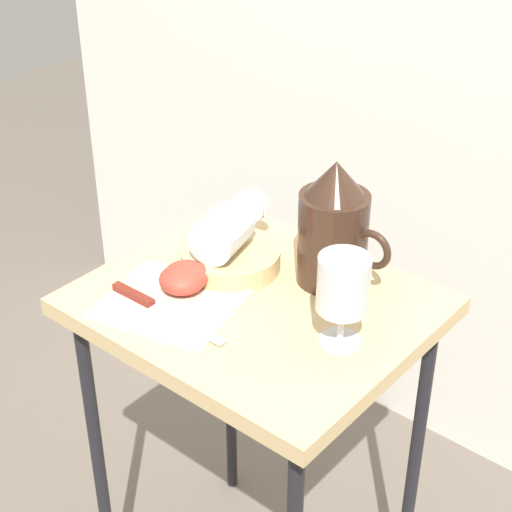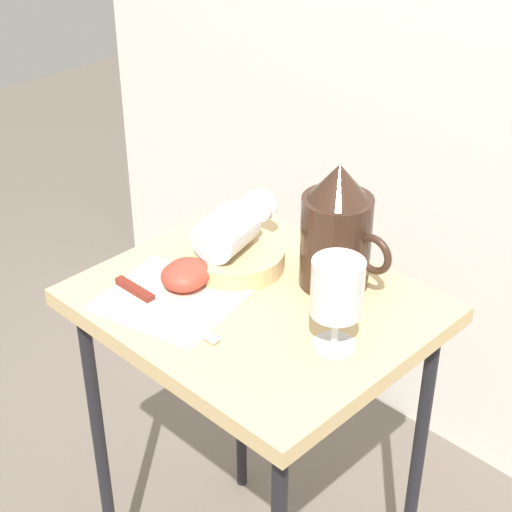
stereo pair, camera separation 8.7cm
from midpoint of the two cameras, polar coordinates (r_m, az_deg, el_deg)
name	(u,v)px [view 2 (the right image)]	position (r m, az deg, el deg)	size (l,w,h in m)	color
curtain_drape	(494,46)	(1.73, 17.45, 13.59)	(2.40, 0.03, 1.99)	silver
table	(256,338)	(1.39, 1.79, -5.72)	(0.53, 0.45, 0.73)	tan
linen_napkin	(171,300)	(1.34, -4.04, -3.05)	(0.21, 0.19, 0.00)	beige
basket_tray	(235,257)	(1.41, 0.32, -0.14)	(0.17, 0.17, 0.04)	tan
pitcher	(336,237)	(1.35, 7.38, 1.25)	(0.17, 0.12, 0.22)	#382319
wine_glass_upright	(337,292)	(1.20, 7.66, -2.54)	(0.08, 0.08, 0.15)	silver
wine_glass_tipped_near	(233,227)	(1.40, 0.17, 1.97)	(0.10, 0.16, 0.07)	silver
wine_glass_tipped_far	(226,231)	(1.38, -0.29, 1.67)	(0.10, 0.16, 0.08)	silver
apple_half_left	(184,276)	(1.35, -3.15, -1.42)	(0.08, 0.08, 0.04)	#CC3D2D
apple_half_right	(188,273)	(1.36, -2.89, -1.22)	(0.08, 0.08, 0.04)	#CC3D2D
knife	(151,300)	(1.33, -5.40, -3.04)	(0.24, 0.02, 0.01)	silver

